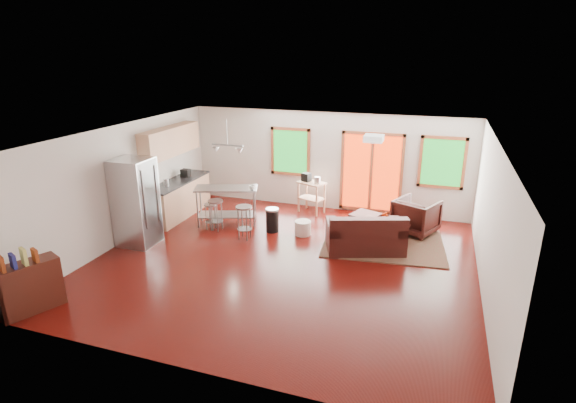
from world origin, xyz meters
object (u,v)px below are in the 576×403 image
(coffee_table, at_px, (382,226))
(armchair, at_px, (416,215))
(rug, at_px, (383,243))
(ottoman, at_px, (365,222))
(island, at_px, (226,199))
(refrigerator, at_px, (136,202))
(kitchen_cart, at_px, (311,186))
(loveseat, at_px, (365,236))

(coffee_table, bearing_deg, armchair, 47.03)
(rug, distance_m, ottoman, 0.90)
(ottoman, xyz_separation_m, island, (-3.29, -0.73, 0.45))
(armchair, bearing_deg, coffee_table, 71.48)
(rug, xyz_separation_m, ottoman, (-0.53, 0.71, 0.19))
(refrigerator, height_order, island, refrigerator)
(refrigerator, bearing_deg, kitchen_cart, 44.69)
(coffee_table, bearing_deg, refrigerator, -160.01)
(coffee_table, distance_m, ottoman, 0.75)
(armchair, xyz_separation_m, refrigerator, (-5.78, -2.59, 0.51))
(armchair, bearing_deg, kitchen_cart, 12.42)
(rug, height_order, ottoman, ottoman)
(rug, distance_m, kitchen_cart, 2.66)
(ottoman, relative_size, island, 0.37)
(armchair, xyz_separation_m, kitchen_cart, (-2.72, 0.58, 0.26))
(refrigerator, bearing_deg, coffee_table, 18.70)
(loveseat, height_order, coffee_table, loveseat)
(loveseat, xyz_separation_m, ottoman, (-0.20, 1.21, -0.14))
(island, bearing_deg, ottoman, 12.56)
(rug, xyz_separation_m, coffee_table, (-0.06, 0.15, 0.35))
(ottoman, height_order, refrigerator, refrigerator)
(refrigerator, xyz_separation_m, island, (1.34, 1.67, -0.31))
(loveseat, relative_size, armchair, 2.00)
(ottoman, height_order, island, island)
(refrigerator, height_order, kitchen_cart, refrigerator)
(loveseat, distance_m, refrigerator, 5.01)
(loveseat, bearing_deg, rug, 37.21)
(coffee_table, xyz_separation_m, kitchen_cart, (-2.04, 1.31, 0.35))
(ottoman, relative_size, kitchen_cart, 0.57)
(coffee_table, xyz_separation_m, ottoman, (-0.47, 0.55, -0.17))
(coffee_table, height_order, ottoman, coffee_table)
(rug, height_order, kitchen_cart, kitchen_cart)
(kitchen_cart, bearing_deg, loveseat, -48.08)
(ottoman, distance_m, kitchen_cart, 1.82)
(coffee_table, distance_m, island, 3.78)
(refrigerator, bearing_deg, loveseat, 12.63)
(island, bearing_deg, rug, 0.42)
(rug, relative_size, loveseat, 1.43)
(ottoman, bearing_deg, kitchen_cart, 154.20)
(ottoman, distance_m, island, 3.40)
(kitchen_cart, bearing_deg, refrigerator, -134.03)
(armchair, relative_size, refrigerator, 0.47)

